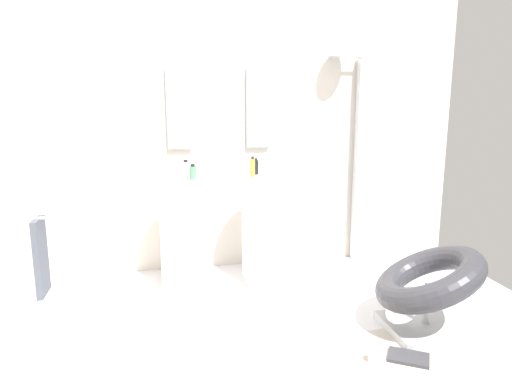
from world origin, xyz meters
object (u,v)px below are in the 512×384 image
shower_column (361,156)px  magazine_charcoal (409,357)px  towel_rack (36,260)px  coffee_mug (375,356)px  pedestal_sink_right (267,225)px  pedestal_sink_left (184,229)px  soap_bottle_white (186,171)px  soap_bottle_black (256,167)px  soap_bottle_green (193,173)px  soap_bottle_clear (185,168)px  lounge_chair (428,285)px  soap_bottle_amber (253,167)px

shower_column → magazine_charcoal: (-0.45, -1.87, -1.06)m
towel_rack → coffee_mug: bearing=-15.3°
pedestal_sink_right → shower_column: (1.04, 0.40, 0.55)m
towel_rack → pedestal_sink_right: bearing=27.8°
pedestal_sink_left → soap_bottle_white: soap_bottle_white is taller
pedestal_sink_left → towel_rack: size_ratio=1.13×
pedestal_sink_right → soap_bottle_black: (-0.09, 0.08, 0.52)m
soap_bottle_white → soap_bottle_green: bearing=40.0°
pedestal_sink_right → soap_bottle_clear: bearing=168.4°
lounge_chair → soap_bottle_clear: soap_bottle_clear is taller
magazine_charcoal → soap_bottle_black: (-0.68, 1.55, 1.02)m
lounge_chair → soap_bottle_black: bearing=129.3°
pedestal_sink_left → magazine_charcoal: bearing=-47.8°
pedestal_sink_left → magazine_charcoal: 2.05m
magazine_charcoal → soap_bottle_clear: 2.31m
shower_column → coffee_mug: shower_column is taller
towel_rack → soap_bottle_white: size_ratio=5.50×
shower_column → soap_bottle_green: 1.77m
soap_bottle_clear → shower_column: bearing=8.2°
lounge_chair → soap_bottle_green: soap_bottle_green is taller
soap_bottle_black → soap_bottle_clear: bearing=173.6°
lounge_chair → magazine_charcoal: size_ratio=4.03×
pedestal_sink_left → shower_column: bearing=12.5°
coffee_mug → magazine_charcoal: bearing=-2.1°
pedestal_sink_left → soap_bottle_amber: (0.60, -0.05, 0.53)m
soap_bottle_green → pedestal_sink_right: bearing=8.6°
magazine_charcoal → soap_bottle_green: 2.11m
shower_column → soap_bottle_clear: bearing=-171.8°
pedestal_sink_right → soap_bottle_clear: 0.89m
soap_bottle_white → soap_bottle_amber: bearing=9.9°
soap_bottle_clear → soap_bottle_green: bearing=-78.1°
soap_bottle_white → soap_bottle_green: 0.08m
pedestal_sink_right → soap_bottle_clear: size_ratio=7.91×
pedestal_sink_right → soap_bottle_black: soap_bottle_black is taller
soap_bottle_green → magazine_charcoal: bearing=-47.7°
soap_bottle_white → soap_bottle_amber: soap_bottle_amber is taller
pedestal_sink_left → lounge_chair: bearing=-34.7°
towel_rack → soap_bottle_amber: soap_bottle_amber is taller
pedestal_sink_left → soap_bottle_black: 0.83m
pedestal_sink_right → coffee_mug: pedestal_sink_right is taller
towel_rack → shower_column: bearing=25.2°
lounge_chair → magazine_charcoal: lounge_chair is taller
pedestal_sink_right → magazine_charcoal: bearing=-68.1°
pedestal_sink_left → lounge_chair: pedestal_sink_left is taller
coffee_mug → soap_bottle_white: 1.98m
pedestal_sink_left → soap_bottle_green: bearing=-49.8°
shower_column → lounge_chair: (-0.13, -1.54, -0.73)m
magazine_charcoal → soap_bottle_clear: soap_bottle_clear is taller
pedestal_sink_left → shower_column: shower_column is taller
pedestal_sink_left → towel_rack: pedestal_sink_left is taller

